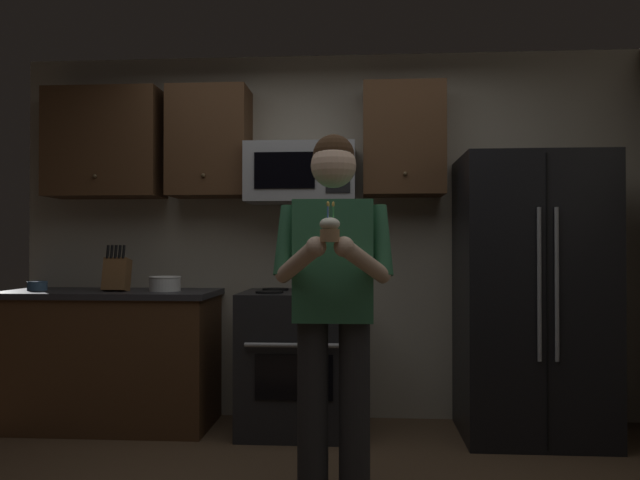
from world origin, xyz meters
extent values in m
cube|color=#B7AD99|center=(0.00, 1.75, 1.30)|extent=(4.40, 0.10, 2.60)
cube|color=black|center=(-0.15, 1.36, 0.46)|extent=(0.76, 0.66, 0.92)
cube|color=black|center=(-0.15, 1.02, 0.42)|extent=(0.48, 0.01, 0.28)
cylinder|color=#99999E|center=(-0.15, 1.00, 0.62)|extent=(0.60, 0.03, 0.03)
cylinder|color=black|center=(-0.33, 1.22, 0.93)|extent=(0.18, 0.18, 0.01)
cylinder|color=black|center=(0.03, 1.22, 0.93)|extent=(0.18, 0.18, 0.01)
cylinder|color=black|center=(-0.33, 1.50, 0.93)|extent=(0.18, 0.18, 0.01)
cylinder|color=black|center=(0.03, 1.50, 0.93)|extent=(0.18, 0.18, 0.01)
cube|color=#9EA0A5|center=(-0.15, 1.48, 1.72)|extent=(0.74, 0.40, 0.40)
cube|color=black|center=(-0.24, 1.28, 1.72)|extent=(0.40, 0.01, 0.24)
cube|color=black|center=(0.11, 1.28, 1.72)|extent=(0.16, 0.01, 0.30)
cube|color=black|center=(1.35, 1.32, 0.90)|extent=(0.90, 0.72, 1.80)
cylinder|color=gray|center=(1.30, 0.94, 1.00)|extent=(0.02, 0.02, 0.90)
cylinder|color=gray|center=(1.40, 0.94, 1.00)|extent=(0.02, 0.02, 0.90)
cube|color=black|center=(1.35, 0.95, 0.90)|extent=(0.01, 0.01, 1.74)
cube|color=#4C301C|center=(-1.55, 1.53, 1.95)|extent=(0.80, 0.34, 0.76)
sphere|color=brown|center=(-1.55, 1.35, 1.70)|extent=(0.03, 0.03, 0.03)
cube|color=#4C301C|center=(-0.80, 1.53, 1.95)|extent=(0.55, 0.34, 0.76)
sphere|color=brown|center=(-0.80, 1.35, 1.70)|extent=(0.03, 0.03, 0.03)
cube|color=#4C301C|center=(0.55, 1.53, 1.95)|extent=(0.55, 0.34, 0.76)
sphere|color=brown|center=(0.55, 1.35, 1.70)|extent=(0.03, 0.03, 0.03)
cube|color=#4C301C|center=(-1.45, 1.38, 0.44)|extent=(1.40, 0.62, 0.88)
cube|color=#2D2D33|center=(-1.45, 1.38, 0.90)|extent=(1.44, 0.66, 0.04)
cube|color=brown|center=(-1.39, 1.33, 1.03)|extent=(0.16, 0.15, 0.24)
cylinder|color=black|center=(-1.44, 1.31, 1.19)|extent=(0.02, 0.04, 0.09)
cylinder|color=black|center=(-1.41, 1.31, 1.19)|extent=(0.02, 0.04, 0.09)
cylinder|color=black|center=(-1.39, 1.31, 1.19)|extent=(0.02, 0.04, 0.09)
cylinder|color=black|center=(-1.36, 1.31, 1.19)|extent=(0.02, 0.04, 0.09)
cylinder|color=black|center=(-1.33, 1.31, 1.19)|extent=(0.02, 0.04, 0.09)
cylinder|color=white|center=(-1.06, 1.35, 0.97)|extent=(0.21, 0.21, 0.09)
torus|color=white|center=(-1.06, 1.35, 1.01)|extent=(0.22, 0.22, 0.01)
cylinder|color=#4C7299|center=(-1.95, 1.36, 0.95)|extent=(0.13, 0.13, 0.06)
torus|color=#4C7299|center=(-1.95, 1.36, 0.98)|extent=(0.14, 0.14, 0.01)
cylinder|color=#262628|center=(0.03, 0.22, 0.43)|extent=(0.15, 0.15, 0.86)
cylinder|color=#262628|center=(0.23, 0.22, 0.43)|extent=(0.15, 0.15, 0.86)
cube|color=#33724C|center=(0.13, 0.22, 1.15)|extent=(0.38, 0.22, 0.58)
sphere|color=beige|center=(0.13, 0.22, 1.61)|extent=(0.22, 0.22, 0.22)
sphere|color=#382314|center=(0.13, 0.23, 1.66)|extent=(0.20, 0.20, 0.20)
cylinder|color=#33724C|center=(-0.09, 0.19, 1.25)|extent=(0.15, 0.18, 0.35)
cylinder|color=beige|center=(-0.02, 0.03, 1.15)|extent=(0.26, 0.33, 0.21)
sphere|color=beige|center=(0.07, -0.10, 1.22)|extent=(0.09, 0.09, 0.09)
cylinder|color=#33724C|center=(0.36, 0.19, 1.25)|extent=(0.15, 0.18, 0.35)
cylinder|color=beige|center=(0.28, 0.03, 1.15)|extent=(0.26, 0.33, 0.21)
sphere|color=beige|center=(0.19, -0.10, 1.22)|extent=(0.09, 0.09, 0.09)
cylinder|color=#A87F56|center=(0.13, -0.12, 1.26)|extent=(0.08, 0.08, 0.06)
ellipsoid|color=white|center=(0.13, -0.12, 1.31)|extent=(0.09, 0.09, 0.06)
cylinder|color=#4CBF66|center=(0.14, -0.12, 1.36)|extent=(0.01, 0.01, 0.06)
ellipsoid|color=#FFD159|center=(0.14, -0.12, 1.40)|extent=(0.01, 0.01, 0.02)
cylinder|color=#F2D84C|center=(0.12, -0.11, 1.36)|extent=(0.01, 0.01, 0.06)
ellipsoid|color=#FFD159|center=(0.12, -0.11, 1.40)|extent=(0.01, 0.01, 0.02)
cylinder|color=#4C7FE5|center=(0.12, -0.13, 1.36)|extent=(0.01, 0.01, 0.06)
ellipsoid|color=#FFD159|center=(0.12, -0.13, 1.40)|extent=(0.01, 0.01, 0.02)
camera|label=1|loc=(0.27, -2.78, 1.21)|focal=35.14mm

